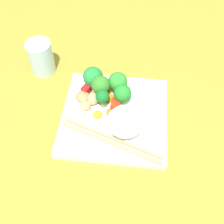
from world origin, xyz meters
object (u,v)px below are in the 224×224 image
square_plate (115,116)px  rice_mound (125,122)px  broccoli_floret_0 (101,85)px  drinking_glass (41,57)px  carrot_slice_1 (108,88)px  chopstick_pair (110,140)px

square_plate → rice_mound: rice_mound is taller
broccoli_floret_0 → square_plate: bearing=36.2°
broccoli_floret_0 → drinking_glass: size_ratio=0.69×
square_plate → carrot_slice_1: 7.89cm
broccoli_floret_0 → drinking_glass: drinking_glass is taller
chopstick_pair → rice_mound: bearing=69.3°
carrot_slice_1 → drinking_glass: 19.07cm
broccoli_floret_0 → rice_mound: bearing=35.7°
square_plate → broccoli_floret_0: bearing=-143.8°
chopstick_pair → carrot_slice_1: bearing=117.7°
rice_mound → carrot_slice_1: size_ratio=2.54×
square_plate → drinking_glass: size_ratio=2.73×
carrot_slice_1 → square_plate: bearing=18.4°
broccoli_floret_0 → carrot_slice_1: broccoli_floret_0 is taller
rice_mound → drinking_glass: 28.89cm
rice_mound → broccoli_floret_0: bearing=-144.3°
carrot_slice_1 → chopstick_pair: 14.81cm
carrot_slice_1 → drinking_glass: drinking_glass is taller
square_plate → carrot_slice_1: carrot_slice_1 is taller
chopstick_pair → drinking_glass: 29.17cm
drinking_glass → carrot_slice_1: bearing=70.5°
broccoli_floret_0 → drinking_glass: 18.58cm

